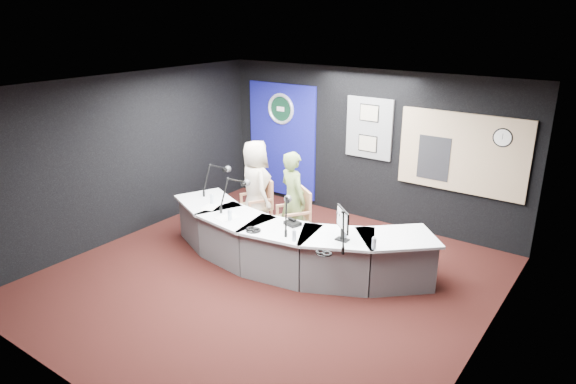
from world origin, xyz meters
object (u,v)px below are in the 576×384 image
Objects in this scene: armchair_right at (293,216)px; person_woman at (293,199)px; person_man at (256,187)px; broadcast_desk at (286,243)px; armchair_left at (256,204)px.

armchair_right is 0.63× the size of person_woman.
armchair_right is 0.94m from person_man.
broadcast_desk is 1.46m from armchair_left.
person_woman is (0.88, -0.10, -0.02)m from person_man.
person_woman is (-0.35, 0.68, 0.44)m from broadcast_desk.
armchair_right reaches higher than armchair_left.
armchair_right is 0.62× the size of person_man.
broadcast_desk is 0.88m from person_woman.
person_woman is at bearing 117.58° from broadcast_desk.
person_man is (0.00, 0.00, 0.33)m from armchair_left.
person_man reaches higher than armchair_left.
person_woman is (0.88, -0.10, 0.31)m from armchair_left.
armchair_left is (-1.23, 0.78, 0.12)m from broadcast_desk.
person_man is at bearing 15.86° from person_woman.
person_man is at bearing 0.00° from armchair_left.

